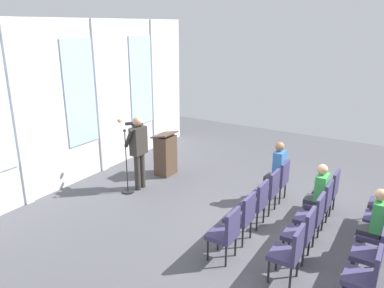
# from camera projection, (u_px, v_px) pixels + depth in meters

# --- Properties ---
(ground_plane) EXTENTS (13.93, 13.93, 0.00)m
(ground_plane) POSITION_uv_depth(u_px,v_px,m) (286.00, 234.00, 7.13)
(ground_plane) COLOR #4C4C51
(rear_partition) EXTENTS (8.77, 0.14, 3.96)m
(rear_partition) POSITION_uv_depth(u_px,v_px,m) (80.00, 101.00, 9.21)
(rear_partition) COLOR silver
(rear_partition) RESTS_ON ground
(speaker) EXTENTS (0.50, 0.69, 1.78)m
(speaker) POSITION_uv_depth(u_px,v_px,m) (138.00, 148.00, 8.82)
(speaker) COLOR #332D28
(speaker) RESTS_ON ground
(mic_stand) EXTENTS (0.28, 0.28, 1.55)m
(mic_stand) POSITION_uv_depth(u_px,v_px,m) (127.00, 179.00, 8.80)
(mic_stand) COLOR black
(mic_stand) RESTS_ON ground
(lectern) EXTENTS (0.60, 0.48, 1.16)m
(lectern) POSITION_uv_depth(u_px,v_px,m) (165.00, 154.00, 9.83)
(lectern) COLOR #4C3828
(lectern) RESTS_ON ground
(chair_r0_c0) EXTENTS (0.46, 0.44, 0.94)m
(chair_r0_c0) POSITION_uv_depth(u_px,v_px,m) (226.00, 231.00, 6.20)
(chair_r0_c0) COLOR black
(chair_r0_c0) RESTS_ON ground
(chair_r0_c1) EXTENTS (0.46, 0.44, 0.94)m
(chair_r0_c1) POSITION_uv_depth(u_px,v_px,m) (243.00, 215.00, 6.74)
(chair_r0_c1) COLOR black
(chair_r0_c1) RESTS_ON ground
(chair_r0_c2) EXTENTS (0.46, 0.44, 0.94)m
(chair_r0_c2) POSITION_uv_depth(u_px,v_px,m) (257.00, 201.00, 7.27)
(chair_r0_c2) COLOR black
(chair_r0_c2) RESTS_ON ground
(chair_r0_c3) EXTENTS (0.46, 0.44, 0.94)m
(chair_r0_c3) POSITION_uv_depth(u_px,v_px,m) (269.00, 189.00, 7.81)
(chair_r0_c3) COLOR black
(chair_r0_c3) RESTS_ON ground
(chair_r0_c4) EXTENTS (0.46, 0.44, 0.94)m
(chair_r0_c4) POSITION_uv_depth(u_px,v_px,m) (280.00, 178.00, 8.34)
(chair_r0_c4) COLOR black
(chair_r0_c4) RESTS_ON ground
(audience_r0_c4) EXTENTS (0.36, 0.39, 1.37)m
(audience_r0_c4) POSITION_uv_depth(u_px,v_px,m) (277.00, 168.00, 8.31)
(audience_r0_c4) COLOR #2D2D33
(audience_r0_c4) RESTS_ON ground
(chair_r1_c0) EXTENTS (0.46, 0.44, 0.94)m
(chair_r1_c0) POSITION_uv_depth(u_px,v_px,m) (290.00, 251.00, 5.67)
(chair_r1_c0) COLOR black
(chair_r1_c0) RESTS_ON ground
(chair_r1_c1) EXTENTS (0.46, 0.44, 0.94)m
(chair_r1_c1) POSITION_uv_depth(u_px,v_px,m) (302.00, 231.00, 6.20)
(chair_r1_c1) COLOR black
(chair_r1_c1) RESTS_ON ground
(chair_r1_c2) EXTENTS (0.46, 0.44, 0.94)m
(chair_r1_c2) POSITION_uv_depth(u_px,v_px,m) (313.00, 215.00, 6.74)
(chair_r1_c2) COLOR black
(chair_r1_c2) RESTS_ON ground
(chair_r1_c3) EXTENTS (0.46, 0.44, 0.94)m
(chair_r1_c3) POSITION_uv_depth(u_px,v_px,m) (322.00, 201.00, 7.27)
(chair_r1_c3) COLOR black
(chair_r1_c3) RESTS_ON ground
(audience_r1_c3) EXTENTS (0.36, 0.39, 1.28)m
(audience_r1_c3) POSITION_uv_depth(u_px,v_px,m) (318.00, 192.00, 7.26)
(audience_r1_c3) COLOR #2D2D33
(audience_r1_c3) RESTS_ON ground
(chair_r1_c4) EXTENTS (0.46, 0.44, 0.94)m
(chair_r1_c4) POSITION_uv_depth(u_px,v_px,m) (329.00, 189.00, 7.81)
(chair_r1_c4) COLOR black
(chair_r1_c4) RESTS_ON ground
(chair_r2_c0) EXTENTS (0.46, 0.44, 0.94)m
(chair_r2_c0) POSITION_uv_depth(u_px,v_px,m) (367.00, 275.00, 5.13)
(chair_r2_c0) COLOR black
(chair_r2_c0) RESTS_ON ground
(chair_r2_c1) EXTENTS (0.46, 0.44, 0.94)m
(chair_r2_c1) POSITION_uv_depth(u_px,v_px,m) (373.00, 251.00, 5.67)
(chair_r2_c1) COLOR black
(chair_r2_c1) RESTS_ON ground
(chair_r2_c2) EXTENTS (0.46, 0.44, 0.94)m
(chair_r2_c2) POSITION_uv_depth(u_px,v_px,m) (378.00, 231.00, 6.20)
(chair_r2_c2) COLOR black
(chair_r2_c2) RESTS_ON ground
(audience_r2_c2) EXTENTS (0.36, 0.39, 1.29)m
(audience_r2_c2) POSITION_uv_depth(u_px,v_px,m) (374.00, 220.00, 6.19)
(audience_r2_c2) COLOR #2D2D33
(audience_r2_c2) RESTS_ON ground
(chair_r2_c3) EXTENTS (0.46, 0.44, 0.94)m
(chair_r2_c3) POSITION_uv_depth(u_px,v_px,m) (382.00, 215.00, 6.74)
(chair_r2_c3) COLOR black
(chair_r2_c3) RESTS_ON ground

